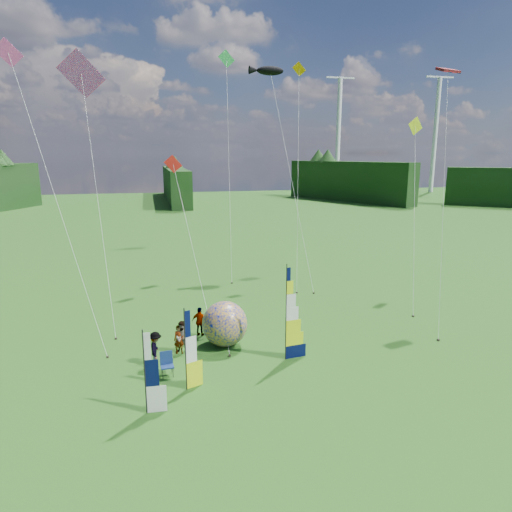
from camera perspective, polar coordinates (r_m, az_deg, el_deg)
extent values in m
plane|color=#34811F|center=(21.26, 5.33, -16.88)|extent=(220.00, 220.00, 0.00)
sphere|color=#001292|center=(25.56, -3.93, -8.45)|extent=(2.83, 2.83, 2.52)
imported|color=#66594C|center=(25.04, -9.58, -10.25)|extent=(0.60, 0.42, 1.57)
imported|color=#66594C|center=(24.98, -9.13, -10.01)|extent=(0.97, 0.71, 1.80)
imported|color=#66594C|center=(23.93, -12.44, -11.25)|extent=(0.50, 1.16, 1.76)
imported|color=#66594C|center=(27.09, -7.01, -8.16)|extent=(1.09, 0.85, 1.74)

